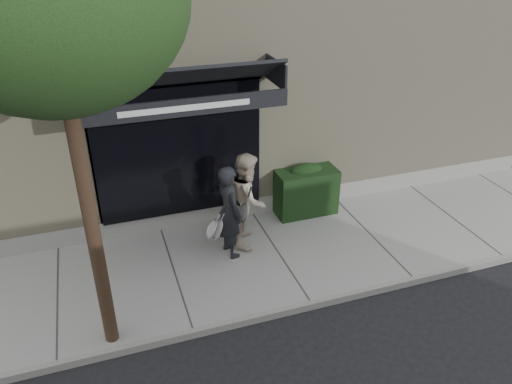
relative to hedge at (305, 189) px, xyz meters
name	(u,v)px	position (x,y,z in m)	size (l,w,h in m)	color
ground	(278,257)	(-1.10, -1.25, -0.66)	(80.00, 80.00, 0.00)	black
sidewalk	(278,254)	(-1.10, -1.25, -0.60)	(20.00, 3.00, 0.12)	gray
curb	(311,305)	(-1.10, -2.80, -0.59)	(20.00, 0.10, 0.14)	gray
building_facade	(208,57)	(-1.11, 3.71, 2.08)	(14.30, 8.04, 5.64)	#BCB38F
hedge	(305,189)	(0.00, 0.00, 0.00)	(1.30, 0.70, 1.14)	black
pedestrian_front	(229,212)	(-1.97, -0.98, 0.37)	(0.80, 0.87, 1.82)	black
pedestrian_back	(248,199)	(-1.52, -0.69, 0.40)	(0.99, 1.11, 1.87)	beige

